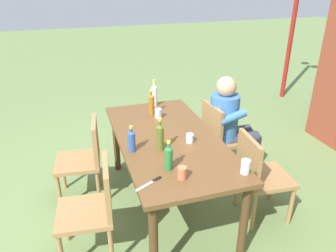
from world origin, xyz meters
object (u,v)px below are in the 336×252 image
at_px(dining_table, 168,146).
at_px(bottle_clear, 154,95).
at_px(backpack_by_near_side, 147,124).
at_px(chair_far_left, 220,135).
at_px(chair_near_right, 94,206).
at_px(bottle_blue, 132,140).
at_px(table_knife, 151,183).
at_px(person_in_white_shirt, 230,121).
at_px(cup_glass, 245,167).
at_px(chair_far_right, 258,173).
at_px(bottle_green, 169,157).
at_px(cup_steel, 158,113).
at_px(cup_terracotta, 182,173).
at_px(cup_white, 190,138).
at_px(chair_near_left, 85,156).
at_px(bottle_olive, 160,136).
at_px(bottle_amber, 152,104).

height_order(dining_table, bottle_clear, bottle_clear).
height_order(bottle_clear, backpack_by_near_side, bottle_clear).
distance_m(chair_far_left, chair_near_right, 1.72).
distance_m(bottle_blue, table_knife, 0.52).
relative_size(person_in_white_shirt, cup_glass, 10.32).
distance_m(dining_table, chair_far_right, 0.88).
bearing_deg(person_in_white_shirt, backpack_by_near_side, -148.60).
distance_m(chair_near_right, bottle_green, 0.72).
distance_m(chair_near_right, cup_steel, 1.24).
relative_size(bottle_blue, bottle_clear, 0.77).
xyz_separation_m(chair_near_right, cup_terracotta, (0.25, 0.66, 0.34)).
height_order(chair_far_left, cup_white, chair_far_left).
bearing_deg(cup_white, bottle_green, -40.87).
distance_m(chair_far_left, bottle_blue, 1.31).
xyz_separation_m(cup_steel, table_knife, (1.12, -0.38, -0.05)).
bearing_deg(cup_steel, backpack_by_near_side, 173.16).
bearing_deg(chair_near_left, bottle_green, 33.18).
relative_size(chair_near_right, bottle_green, 3.46).
height_order(bottle_olive, table_knife, bottle_olive).
distance_m(chair_far_left, backpack_by_near_side, 1.31).
xyz_separation_m(chair_near_left, cup_white, (0.55, 0.92, 0.33)).
relative_size(chair_far_left, bottle_clear, 2.83).
xyz_separation_m(person_in_white_shirt, bottle_green, (0.92, -1.02, 0.23)).
xyz_separation_m(chair_far_left, table_knife, (1.06, -1.10, 0.29)).
height_order(bottle_amber, cup_steel, bottle_amber).
distance_m(bottle_blue, bottle_amber, 0.82).
xyz_separation_m(person_in_white_shirt, backpack_by_near_side, (-1.14, -0.69, -0.45)).
xyz_separation_m(chair_far_left, cup_glass, (1.15, -0.37, 0.35)).
relative_size(chair_far_left, bottle_green, 3.46).
distance_m(bottle_blue, cup_terracotta, 0.59).
bearing_deg(bottle_blue, chair_far_left, 115.94).
relative_size(dining_table, bottle_amber, 6.54).
xyz_separation_m(chair_far_right, person_in_white_shirt, (-0.81, 0.11, 0.17)).
height_order(chair_far_right, backpack_by_near_side, chair_far_right).
bearing_deg(chair_near_left, backpack_by_near_side, 141.06).
relative_size(cup_glass, backpack_by_near_side, 0.27).
xyz_separation_m(chair_far_left, backpack_by_near_side, (-1.14, -0.58, -0.28)).
bearing_deg(bottle_amber, person_in_white_shirt, 78.38).
distance_m(bottle_clear, backpack_by_near_side, 1.02).
bearing_deg(chair_near_right, dining_table, 119.03).
bearing_deg(dining_table, bottle_amber, 179.53).
bearing_deg(dining_table, backpack_by_near_side, 173.70).
relative_size(chair_far_right, bottle_amber, 3.13).
height_order(bottle_blue, bottle_amber, bottle_amber).
bearing_deg(dining_table, chair_far_left, 118.14).
bearing_deg(backpack_by_near_side, chair_far_right, 16.69).
relative_size(chair_far_left, person_in_white_shirt, 0.74).
distance_m(chair_near_right, table_knife, 0.56).
bearing_deg(backpack_by_near_side, cup_terracotta, -6.98).
distance_m(dining_table, cup_white, 0.25).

